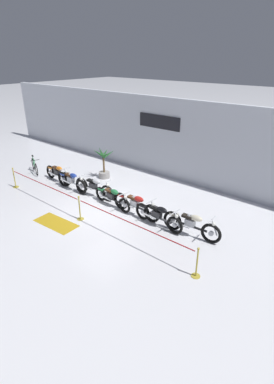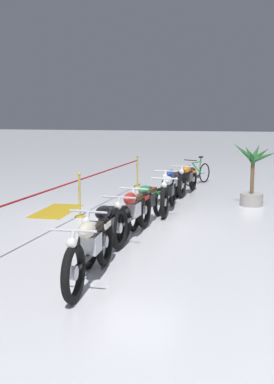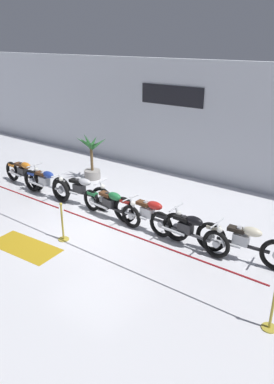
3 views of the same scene
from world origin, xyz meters
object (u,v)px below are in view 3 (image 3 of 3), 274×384
potted_palm_left_of_row (92,159)px  stanchion_mid_left (63,227)px  motorcycle_orange_0 (24,173)px  motorcycle_black_5 (188,230)px  motorcycle_cream_6 (243,242)px  stanchion_mid_right (272,313)px  floor_banner (25,247)px  motorcycle_green_3 (111,204)px  motorcycle_red_4 (149,215)px  motorcycle_silver_2 (81,190)px  stanchion_far_left (30,202)px  motorcycle_blue_1 (46,183)px

potted_palm_left_of_row → stanchion_mid_left: potted_palm_left_of_row is taller
motorcycle_orange_0 → motorcycle_black_5: (6.72, -0.24, 0.01)m
motorcycle_cream_6 → stanchion_mid_right: 2.25m
potted_palm_left_of_row → floor_banner: 5.14m
motorcycle_green_3 → stanchion_mid_left: (-0.19, -1.67, -0.10)m
motorcycle_orange_0 → motorcycle_red_4: 5.49m
motorcycle_cream_6 → floor_banner: size_ratio=1.24×
motorcycle_black_5 → potted_palm_left_of_row: bearing=157.4°
motorcycle_cream_6 → motorcycle_red_4: bearing=-177.3°
motorcycle_silver_2 → motorcycle_red_4: 2.70m
motorcycle_red_4 → potted_palm_left_of_row: bearing=152.7°
stanchion_far_left → floor_banner: bearing=-48.6°
stanchion_far_left → motorcycle_silver_2: bearing=88.1°
motorcycle_orange_0 → floor_banner: motorcycle_orange_0 is taller
motorcycle_red_4 → motorcycle_cream_6: (2.58, 0.12, 0.01)m
potted_palm_left_of_row → stanchion_far_left: potted_palm_left_of_row is taller
motorcycle_black_5 → stanchion_far_left: 4.31m
motorcycle_red_4 → stanchion_mid_right: 4.23m
motorcycle_black_5 → stanchion_mid_right: 3.10m
motorcycle_blue_1 → motorcycle_black_5: bearing=-0.4°
motorcycle_silver_2 → potted_palm_left_of_row: (-1.36, 1.95, 0.27)m
motorcycle_orange_0 → stanchion_far_left: bearing=-34.3°
motorcycle_silver_2 → motorcycle_red_4: motorcycle_red_4 is taller
stanchion_far_left → potted_palm_left_of_row: bearing=108.7°
motorcycle_red_4 → motorcycle_cream_6: size_ratio=1.06×
motorcycle_orange_0 → stanchion_far_left: (2.73, -1.87, 0.28)m
floor_banner → stanchion_mid_right: bearing=4.1°
stanchion_mid_left → stanchion_mid_right: 5.38m
motorcycle_black_5 → stanchion_far_left: stanchion_far_left is taller
motorcycle_blue_1 → potted_palm_left_of_row: (0.04, 2.16, 0.28)m
motorcycle_green_3 → stanchion_mid_right: stanchion_mid_right is taller
floor_banner → stanchion_mid_left: bearing=54.8°
motorcycle_black_5 → stanchion_mid_right: size_ratio=2.20×
motorcycle_blue_1 → potted_palm_left_of_row: bearing=88.9°
motorcycle_black_5 → floor_banner: (-3.25, -2.46, -0.46)m
motorcycle_black_5 → floor_banner: motorcycle_black_5 is taller
motorcycle_orange_0 → motorcycle_black_5: motorcycle_orange_0 is taller
motorcycle_green_3 → floor_banner: motorcycle_green_3 is taller
motorcycle_green_3 → motorcycle_cream_6: motorcycle_cream_6 is taller
motorcycle_silver_2 → motorcycle_cream_6: size_ratio=1.02×
motorcycle_silver_2 → floor_banner: bearing=-75.9°
floor_banner → motorcycle_red_4: bearing=47.7°
motorcycle_silver_2 → stanchion_mid_left: bearing=-57.5°
motorcycle_green_3 → stanchion_mid_right: bearing=-17.9°
motorcycle_blue_1 → stanchion_far_left: 2.15m
motorcycle_orange_0 → motorcycle_green_3: bearing=-2.7°
motorcycle_blue_1 → stanchion_far_left: bearing=-51.2°
stanchion_mid_right → potted_palm_left_of_row: bearing=154.3°
stanchion_far_left → stanchion_mid_right: 6.64m
motorcycle_red_4 → motorcycle_blue_1: bearing=-179.1°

